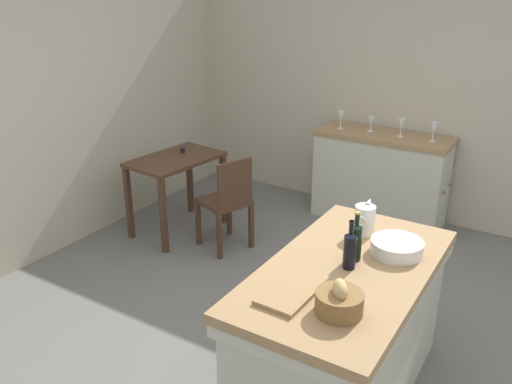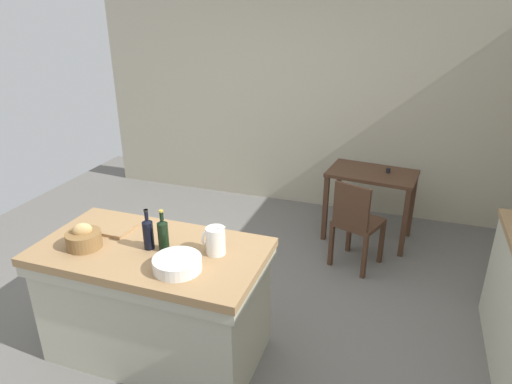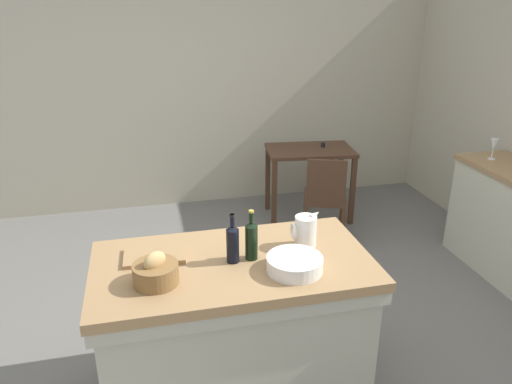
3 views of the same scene
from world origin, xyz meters
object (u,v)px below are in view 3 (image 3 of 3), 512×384
Objects in this scene: pitcher at (305,231)px; wash_bowl at (295,264)px; wooden_chair at (325,197)px; wine_bottle_dark at (251,239)px; bread_basket at (156,272)px; wine_glass_right at (494,145)px; cutting_board at (154,255)px; wine_bottle_amber at (233,243)px; island_table at (234,321)px; writing_desk at (310,161)px.

pitcher is 0.75× the size of wash_bowl.
wine_bottle_dark reaches higher than wooden_chair.
wine_glass_right is at bearing 23.41° from bread_basket.
wine_bottle_dark is at bearing -14.52° from cutting_board.
wine_bottle_amber reaches higher than bread_basket.
island_table is at bearing -125.86° from wooden_chair.
wooden_chair is 3.81× the size of bread_basket.
wooden_chair is at bearing 56.59° from wine_bottle_dark.
wine_glass_right reaches higher than writing_desk.
writing_desk is 3.00m from bread_basket.
cutting_board is (-0.74, 0.32, -0.03)m from wash_bowl.
cutting_board is 1.18× the size of wine_bottle_amber.
writing_desk is 3.20× the size of wine_bottle_dark.
wine_glass_right is (2.24, 1.33, 0.14)m from wash_bowl.
wooden_chair is (-0.06, -0.65, -0.15)m from writing_desk.
writing_desk is at bearing 70.02° from pitcher.
bread_basket is 0.81× the size of wine_bottle_amber.
wash_bowl is 0.36m from wine_bottle_amber.
writing_desk is 2.61m from wine_bottle_dark.
wooden_chair is (1.20, 1.67, 0.02)m from island_table.
wine_bottle_amber reaches higher than writing_desk.
pitcher is 0.91m from bread_basket.
bread_basket reaches higher than island_table.
bread_basket is at bearing 176.45° from wash_bowl.
wash_bowl is at bearing -23.67° from cutting_board.
wooden_chair is 3.10× the size of wine_bottle_amber.
island_table is 6.65× the size of bread_basket.
wooden_chair is at bearing 42.94° from cutting_board.
island_table reaches higher than writing_desk.
writing_desk is at bearing 61.35° from island_table.
wine_bottle_amber is at bearing -19.19° from cutting_board.
wash_bowl is 2.61m from wine_glass_right.
cutting_board is (-0.43, 0.14, 0.42)m from island_table.
cutting_board is at bearing 89.91° from bread_basket.
bread_basket is 0.45m from wine_bottle_amber.
wine_bottle_amber is at bearing -118.61° from writing_desk.
wine_bottle_amber reaches higher than wash_bowl.
wine_bottle_dark is 2.70m from wine_glass_right.
bread_basket is (-0.89, -0.22, -0.03)m from pitcher.
island_table is 5.27× the size of wine_bottle_dark.
cutting_board is at bearing -127.99° from writing_desk.
wine_bottle_amber is (-1.20, -1.67, 0.51)m from wooden_chair.
pitcher is at bearing 10.30° from island_table.
wash_bowl is at bearing -3.55° from bread_basket.
bread_basket is 0.56m from wine_bottle_dark.
wash_bowl is (-0.90, -1.85, 0.43)m from wooden_chair.
wine_bottle_amber is at bearing 150.54° from wash_bowl.
wash_bowl is (-0.96, -2.50, 0.28)m from writing_desk.
island_table is 2.86m from wine_glass_right.
cutting_board is 0.57m from wine_bottle_dark.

